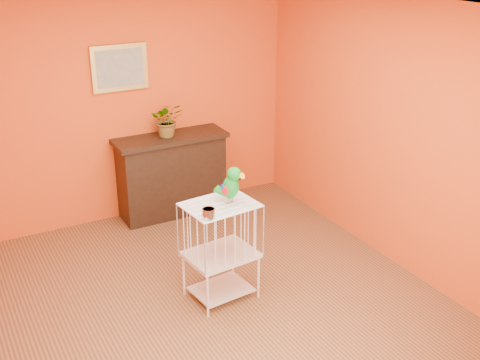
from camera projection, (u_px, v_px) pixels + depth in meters
ground at (214, 310)px, 5.33m from camera, size 4.50×4.50×0.00m
room_shell at (210, 142)px, 4.72m from camera, size 4.50×4.50×4.50m
console_cabinet at (172, 175)px, 6.99m from camera, size 1.29×0.47×0.96m
potted_plant at (167, 123)px, 6.74m from camera, size 0.45×0.48×0.30m
framed_picture at (120, 68)px, 6.45m from camera, size 0.62×0.04×0.50m
birdcage at (221, 250)px, 5.36m from camera, size 0.65×0.52×0.93m
feed_cup at (209, 213)px, 4.93m from camera, size 0.11×0.11×0.08m
parrot at (231, 184)px, 5.15m from camera, size 0.21×0.30×0.34m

